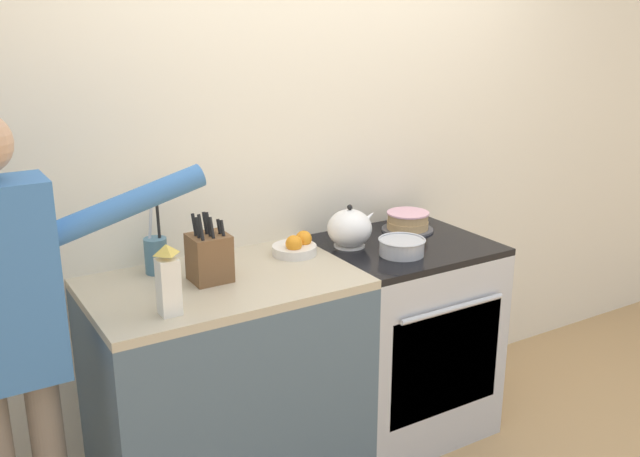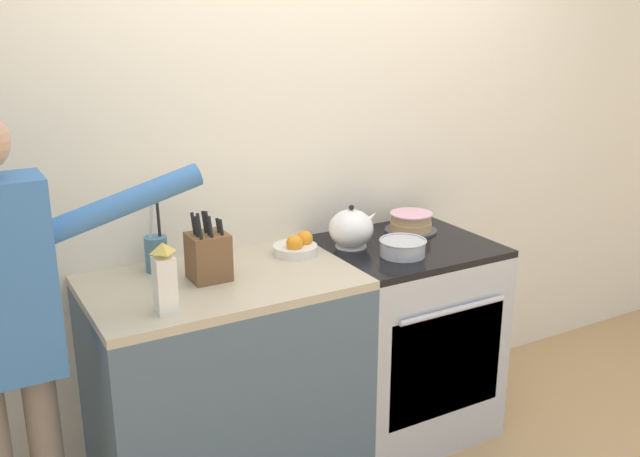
{
  "view_description": "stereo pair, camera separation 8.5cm",
  "coord_description": "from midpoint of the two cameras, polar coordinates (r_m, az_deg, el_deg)",
  "views": [
    {
      "loc": [
        -1.65,
        -2.08,
        1.94
      ],
      "look_at": [
        -0.2,
        0.29,
        1.08
      ],
      "focal_mm": 40.0,
      "sensor_mm": 36.0,
      "label": 1
    },
    {
      "loc": [
        -1.57,
        -2.12,
        1.94
      ],
      "look_at": [
        -0.2,
        0.29,
        1.08
      ],
      "focal_mm": 40.0,
      "sensor_mm": 36.0,
      "label": 2
    }
  ],
  "objects": [
    {
      "name": "wall_back",
      "position": [
        3.27,
        -1.15,
        5.99
      ],
      "size": [
        8.0,
        0.04,
        2.6
      ],
      "color": "silver",
      "rests_on": "ground_plane"
    },
    {
      "name": "milk_carton",
      "position": [
        2.5,
        -13.01,
        -4.14
      ],
      "size": [
        0.07,
        0.07,
        0.26
      ],
      "color": "white",
      "rests_on": "counter_cabinet"
    },
    {
      "name": "stove_range",
      "position": [
        3.4,
        5.8,
        -8.56
      ],
      "size": [
        0.73,
        0.68,
        0.93
      ],
      "color": "#B7BABF",
      "rests_on": "ground_plane"
    },
    {
      "name": "person_baker",
      "position": [
        2.47,
        -24.6,
        -6.93
      ],
      "size": [
        0.93,
        0.2,
        1.66
      ],
      "rotation": [
        0.0,
        0.0,
        0.02
      ],
      "color": "#7A6B5B",
      "rests_on": "ground_plane"
    },
    {
      "name": "knife_block",
      "position": [
        2.78,
        -9.72,
        -2.26
      ],
      "size": [
        0.15,
        0.14,
        0.28
      ],
      "color": "brown",
      "rests_on": "counter_cabinet"
    },
    {
      "name": "mixing_bowl",
      "position": [
        3.06,
        5.77,
        -1.45
      ],
      "size": [
        0.2,
        0.2,
        0.07
      ],
      "color": "#B7BABF",
      "rests_on": "stove_range"
    },
    {
      "name": "utensil_crock",
      "position": [
        2.91,
        -13.81,
        -1.97
      ],
      "size": [
        0.09,
        0.09,
        0.34
      ],
      "color": "#477084",
      "rests_on": "counter_cabinet"
    },
    {
      "name": "tea_kettle",
      "position": [
        3.14,
        1.64,
        0.01
      ],
      "size": [
        0.24,
        0.2,
        0.19
      ],
      "color": "white",
      "rests_on": "stove_range"
    },
    {
      "name": "counter_cabinet",
      "position": [
        3.01,
        -8.25,
        -12.34
      ],
      "size": [
        1.05,
        0.65,
        0.93
      ],
      "color": "#4C6070",
      "rests_on": "ground_plane"
    },
    {
      "name": "layer_cake",
      "position": [
        3.39,
        6.32,
        0.53
      ],
      "size": [
        0.25,
        0.25,
        0.09
      ],
      "color": "#4C4C51",
      "rests_on": "stove_range"
    },
    {
      "name": "fruit_bowl",
      "position": [
        3.05,
        -2.75,
        -1.49
      ],
      "size": [
        0.19,
        0.19,
        0.1
      ],
      "color": "silver",
      "rests_on": "counter_cabinet"
    }
  ]
}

